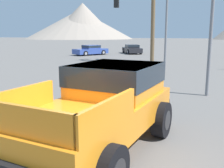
{
  "coord_description": "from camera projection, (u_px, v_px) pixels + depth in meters",
  "views": [
    {
      "loc": [
        1.92,
        -4.95,
        2.61
      ],
      "look_at": [
        -0.13,
        1.24,
        1.36
      ],
      "focal_mm": 42.0,
      "sensor_mm": 36.0,
      "label": 1
    }
  ],
  "objects": [
    {
      "name": "traffic_light_crosswalk",
      "position": [
        144.0,
        14.0,
        18.74
      ],
      "size": [
        4.26,
        0.38,
        5.7
      ],
      "rotation": [
        0.0,
        0.0,
        3.14
      ],
      "color": "slate",
      "rests_on": "ground_plane"
    },
    {
      "name": "distant_mountain_range",
      "position": [
        200.0,
        20.0,
        118.98
      ],
      "size": [
        164.81,
        65.32,
        19.7
      ],
      "color": "gray",
      "rests_on": "ground_plane"
    },
    {
      "name": "parked_car_dark",
      "position": [
        132.0,
        49.0,
        35.11
      ],
      "size": [
        3.58,
        4.53,
        1.19
      ],
      "rotation": [
        0.0,
        0.0,
        0.51
      ],
      "color": "#232328",
      "rests_on": "ground_plane"
    },
    {
      "name": "ground_plane",
      "position": [
        100.0,
        156.0,
        5.7
      ],
      "size": [
        320.0,
        320.0,
        0.0
      ],
      "primitive_type": "plane",
      "color": "slate"
    },
    {
      "name": "parked_car_blue",
      "position": [
        91.0,
        50.0,
        32.75
      ],
      "size": [
        3.84,
        4.6,
        1.23
      ],
      "rotation": [
        0.0,
        0.0,
        2.58
      ],
      "color": "#334C9E",
      "rests_on": "ground_plane"
    },
    {
      "name": "orange_pickup_truck",
      "position": [
        105.0,
        101.0,
        6.06
      ],
      "size": [
        2.92,
        5.16,
        1.88
      ],
      "rotation": [
        0.0,
        0.0,
        -0.14
      ],
      "color": "orange",
      "rests_on": "ground_plane"
    }
  ]
}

